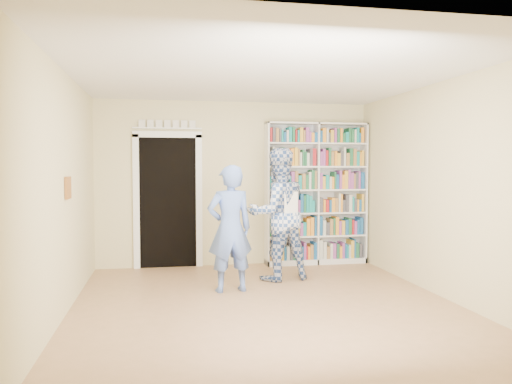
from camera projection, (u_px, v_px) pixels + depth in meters
floor at (266, 305)px, 5.89m from camera, size 5.00×5.00×0.00m
ceiling at (266, 74)px, 5.74m from camera, size 5.00×5.00×0.00m
wall_back at (235, 184)px, 8.27m from camera, size 4.50×0.00×4.50m
wall_left at (63, 193)px, 5.40m from camera, size 0.00×5.00×5.00m
wall_right at (442, 190)px, 6.23m from camera, size 0.00×5.00×5.00m
bookshelf at (316, 193)px, 8.37m from camera, size 1.72×0.32×2.36m
doorway at (168, 195)px, 8.05m from camera, size 1.10×0.08×2.43m
wall_art at (68, 188)px, 5.60m from camera, size 0.03×0.25×0.25m
man_blue at (230, 229)px, 6.50m from camera, size 0.66×0.48×1.66m
man_plaid at (278, 214)px, 7.19m from camera, size 1.04×0.88×1.90m
paper_sheet at (291, 204)px, 6.95m from camera, size 0.22×0.10×0.33m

